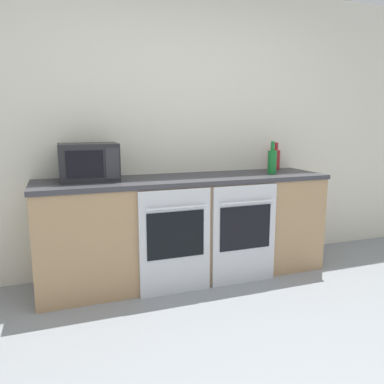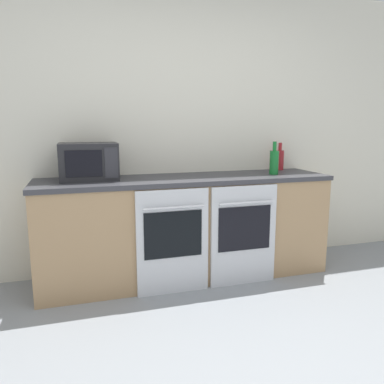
% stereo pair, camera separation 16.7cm
% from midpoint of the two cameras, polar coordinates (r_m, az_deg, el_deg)
% --- Properties ---
extents(wall_back, '(10.00, 0.06, 2.60)m').
position_cam_midpoint_polar(wall_back, '(3.53, -4.02, 9.43)').
color(wall_back, silver).
rests_on(wall_back, ground_plane).
extents(counter_back, '(2.54, 0.62, 0.90)m').
position_cam_midpoint_polar(counter_back, '(3.33, -2.27, -5.38)').
color(counter_back, tan).
rests_on(counter_back, ground_plane).
extents(oven_left, '(0.58, 0.06, 0.85)m').
position_cam_midpoint_polar(oven_left, '(2.99, -4.17, -7.58)').
color(oven_left, silver).
rests_on(oven_left, ground_plane).
extents(oven_right, '(0.58, 0.06, 0.85)m').
position_cam_midpoint_polar(oven_right, '(3.20, 6.51, -6.40)').
color(oven_right, silver).
rests_on(oven_right, ground_plane).
extents(microwave, '(0.46, 0.33, 0.30)m').
position_cam_midpoint_polar(microwave, '(3.15, -16.95, 4.38)').
color(microwave, '#232326').
rests_on(microwave, counter_back).
extents(bottle_green, '(0.08, 0.08, 0.30)m').
position_cam_midpoint_polar(bottle_green, '(3.51, 10.79, 4.64)').
color(bottle_green, '#19722D').
rests_on(bottle_green, counter_back).
extents(bottle_red, '(0.08, 0.08, 0.27)m').
position_cam_midpoint_polar(bottle_red, '(3.87, 11.46, 4.97)').
color(bottle_red, maroon).
rests_on(bottle_red, counter_back).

